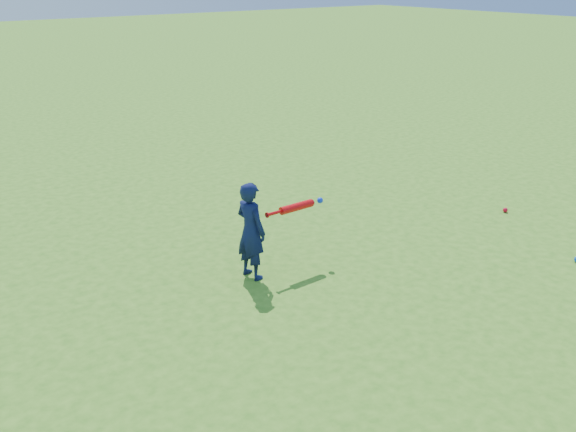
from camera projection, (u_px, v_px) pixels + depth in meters
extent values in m
plane|color=#3A771C|center=(318.00, 284.00, 6.79)|extent=(80.00, 80.00, 0.00)
imported|color=#0D1540|center=(251.00, 231.00, 6.76)|extent=(0.31, 0.42, 1.07)
sphere|color=red|center=(505.00, 210.00, 8.76)|extent=(0.07, 0.07, 0.07)
cylinder|color=red|center=(267.00, 215.00, 6.77)|extent=(0.02, 0.06, 0.06)
cylinder|color=red|center=(275.00, 213.00, 6.83)|extent=(0.20, 0.04, 0.04)
cylinder|color=red|center=(296.00, 207.00, 7.00)|extent=(0.42, 0.10, 0.09)
sphere|color=red|center=(311.00, 203.00, 7.12)|extent=(0.09, 0.09, 0.09)
sphere|color=#0D30E8|center=(320.00, 200.00, 7.20)|extent=(0.07, 0.07, 0.07)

